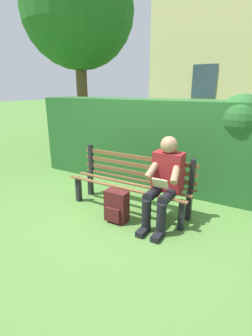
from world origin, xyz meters
TOP-DOWN VIEW (x-y plane):
  - ground at (0.00, 0.00)m, footprint 60.00×60.00m
  - park_bench at (0.00, -0.08)m, footprint 1.84×0.46m
  - person_seated at (-0.57, 0.10)m, footprint 0.44×0.73m
  - hedge_backdrop at (0.14, -1.23)m, footprint 4.67×0.84m
  - tree at (3.07, -2.64)m, footprint 2.92×2.78m
  - backpack at (-0.02, 0.38)m, footprint 0.31×0.24m

SIDE VIEW (x-z plane):
  - ground at x=0.00m, z-range 0.00..0.00m
  - backpack at x=-0.02m, z-range -0.01..0.43m
  - park_bench at x=0.00m, z-range 0.01..0.86m
  - person_seated at x=-0.57m, z-range 0.03..1.18m
  - hedge_backdrop at x=0.14m, z-range -0.01..1.64m
  - tree at x=3.07m, z-range 1.01..5.95m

